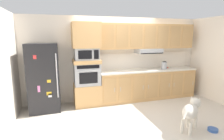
{
  "coord_description": "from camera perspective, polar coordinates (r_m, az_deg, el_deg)",
  "views": [
    {
      "loc": [
        -1.67,
        -4.16,
        1.93
      ],
      "look_at": [
        -0.35,
        0.31,
        1.05
      ],
      "focal_mm": 28.71,
      "sensor_mm": 36.0,
      "label": 1
    }
  ],
  "objects": [
    {
      "name": "ground_plane",
      "position": [
        4.88,
        5.12,
        -12.67
      ],
      "size": [
        9.6,
        9.6,
        0.0
      ],
      "primitive_type": "plane",
      "color": "beige"
    },
    {
      "name": "back_kitchen_wall",
      "position": [
        5.57,
        1.14,
        3.65
      ],
      "size": [
        6.2,
        0.12,
        2.5
      ],
      "primitive_type": "cube",
      "color": "silver",
      "rests_on": "ground"
    },
    {
      "name": "side_panel_left",
      "position": [
        4.36,
        -31.21,
        0.15
      ],
      "size": [
        0.12,
        7.1,
        2.5
      ],
      "primitive_type": "cube",
      "color": "silver",
      "rests_on": "ground"
    },
    {
      "name": "side_panel_right",
      "position": [
        6.14,
        30.45,
        2.84
      ],
      "size": [
        0.12,
        7.1,
        2.5
      ],
      "primitive_type": "cube",
      "color": "white",
      "rests_on": "ground"
    },
    {
      "name": "refrigerator",
      "position": [
        4.97,
        -20.85,
        -2.24
      ],
      "size": [
        0.76,
        0.73,
        1.76
      ],
      "color": "black",
      "rests_on": "ground"
    },
    {
      "name": "oven_base_cabinet",
      "position": [
        5.22,
        -7.85,
        -7.62
      ],
      "size": [
        0.74,
        0.62,
        0.6
      ],
      "primitive_type": "cube",
      "color": "tan",
      "rests_on": "ground"
    },
    {
      "name": "built_in_oven",
      "position": [
        5.06,
        -8.02,
        -1.17
      ],
      "size": [
        0.7,
        0.62,
        0.6
      ],
      "color": "#A8AAAF",
      "rests_on": "oven_base_cabinet"
    },
    {
      "name": "appliance_mid_shelf",
      "position": [
        5.01,
        -8.12,
        2.76
      ],
      "size": [
        0.74,
        0.62,
        0.1
      ],
      "primitive_type": "cube",
      "color": "tan",
      "rests_on": "built_in_oven"
    },
    {
      "name": "microwave",
      "position": [
        4.98,
        -8.18,
        5.15
      ],
      "size": [
        0.64,
        0.54,
        0.32
      ],
      "color": "#A8AAAF",
      "rests_on": "appliance_mid_shelf"
    },
    {
      "name": "appliance_upper_cabinet",
      "position": [
        4.96,
        -8.34,
        10.9
      ],
      "size": [
        0.74,
        0.62,
        0.68
      ],
      "primitive_type": "cube",
      "color": "tan",
      "rests_on": "microwave"
    },
    {
      "name": "lower_cabinet_run",
      "position": [
        5.75,
        11.24,
        -4.55
      ],
      "size": [
        3.06,
        0.63,
        0.88
      ],
      "color": "tan",
      "rests_on": "ground"
    },
    {
      "name": "countertop_slab",
      "position": [
        5.66,
        11.39,
        -0.04
      ],
      "size": [
        3.1,
        0.64,
        0.04
      ],
      "primitive_type": "cube",
      "color": "silver",
      "rests_on": "lower_cabinet_run"
    },
    {
      "name": "backsplash_panel",
      "position": [
        5.87,
        10.18,
        3.05
      ],
      "size": [
        3.1,
        0.02,
        0.5
      ],
      "primitive_type": "cube",
      "color": "white",
      "rests_on": "countertop_slab"
    },
    {
      "name": "upper_cabinet_with_hood",
      "position": [
        5.67,
        11.2,
        10.19
      ],
      "size": [
        3.06,
        0.48,
        0.88
      ],
      "color": "tan",
      "rests_on": "backsplash_panel"
    },
    {
      "name": "screwdriver",
      "position": [
        6.09,
        17.36,
        0.77
      ],
      "size": [
        0.15,
        0.14,
        0.03
      ],
      "color": "red",
      "rests_on": "countertop_slab"
    },
    {
      "name": "electric_kettle",
      "position": [
        5.86,
        16.26,
        1.43
      ],
      "size": [
        0.17,
        0.17,
        0.24
      ],
      "color": "#A8AAAF",
      "rests_on": "countertop_slab"
    },
    {
      "name": "dog",
      "position": [
        4.14,
        23.92,
        -11.64
      ],
      "size": [
        0.82,
        0.6,
        0.64
      ],
      "rotation": [
        0.0,
        0.0,
        0.6
      ],
      "color": "beige",
      "rests_on": "ground"
    },
    {
      "name": "dog_food_bowl",
      "position": [
        4.42,
        29.43,
        -16.2
      ],
      "size": [
        0.2,
        0.2,
        0.06
      ],
      "color": "#3359A5",
      "rests_on": "ground"
    }
  ]
}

